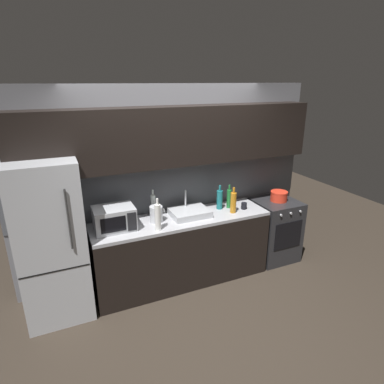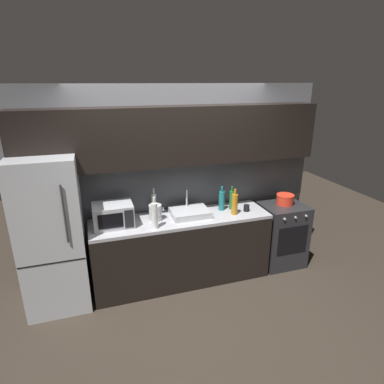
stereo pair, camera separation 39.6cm
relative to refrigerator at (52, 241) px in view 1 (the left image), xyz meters
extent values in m
plane|color=#2D261E|center=(1.51, -0.90, -0.90)|extent=(10.00, 10.00, 0.00)
cube|color=slate|center=(1.51, 0.40, 0.35)|extent=(4.00, 0.10, 2.50)
cube|color=#4C4F54|center=(1.51, 0.35, 0.30)|extent=(4.00, 0.01, 0.60)
cube|color=black|center=(1.51, 0.18, 1.00)|extent=(3.68, 0.34, 0.70)
cube|color=black|center=(1.51, 0.00, -0.47)|extent=(2.26, 0.60, 0.86)
cube|color=#9E9EA3|center=(1.51, 0.00, -0.02)|extent=(2.26, 0.60, 0.04)
cube|color=#ADAFB5|center=(0.00, 0.00, 0.00)|extent=(0.68, 0.66, 1.80)
cube|color=black|center=(0.00, -0.33, -0.18)|extent=(0.67, 0.00, 0.01)
cylinder|color=#333333|center=(0.19, -0.35, 0.36)|extent=(0.02, 0.02, 0.63)
cube|color=#232326|center=(2.98, 0.00, -0.45)|extent=(0.60, 0.60, 0.90)
cube|color=black|center=(2.98, -0.30, -0.40)|extent=(0.45, 0.01, 0.40)
cylinder|color=#B2B2B7|center=(2.82, -0.31, -0.07)|extent=(0.03, 0.02, 0.03)
cylinder|color=#B2B2B7|center=(2.98, -0.31, -0.07)|extent=(0.03, 0.02, 0.03)
cylinder|color=#B2B2B7|center=(3.15, -0.31, -0.07)|extent=(0.03, 0.02, 0.03)
cube|color=#A8AAAF|center=(0.68, 0.02, 0.14)|extent=(0.46, 0.34, 0.27)
cube|color=black|center=(0.64, -0.15, 0.14)|extent=(0.28, 0.01, 0.18)
cube|color=black|center=(0.85, -0.15, 0.14)|extent=(0.10, 0.01, 0.22)
cube|color=#ADAFB5|center=(1.63, 0.03, 0.04)|extent=(0.48, 0.38, 0.08)
cylinder|color=silver|center=(1.63, 0.16, 0.19)|extent=(0.02, 0.02, 0.22)
cylinder|color=#B7BABF|center=(1.19, 0.03, 0.10)|extent=(0.16, 0.16, 0.20)
sphere|color=black|center=(1.19, 0.03, 0.21)|extent=(0.02, 0.02, 0.02)
cone|color=#B7BABF|center=(1.28, 0.03, 0.14)|extent=(0.03, 0.03, 0.05)
cylinder|color=#19666B|center=(2.09, 0.08, 0.13)|extent=(0.08, 0.08, 0.26)
cylinder|color=#19666B|center=(2.09, 0.08, 0.29)|extent=(0.03, 0.03, 0.07)
cylinder|color=#1E6B2D|center=(2.23, 0.07, 0.13)|extent=(0.06, 0.06, 0.25)
cylinder|color=#1E6B2D|center=(2.23, 0.07, 0.29)|extent=(0.02, 0.02, 0.07)
cylinder|color=#B27019|center=(2.19, -0.11, 0.14)|extent=(0.08, 0.08, 0.27)
cylinder|color=#B27019|center=(2.19, -0.11, 0.31)|extent=(0.03, 0.03, 0.07)
cylinder|color=silver|center=(1.13, -0.20, 0.16)|extent=(0.07, 0.07, 0.31)
cylinder|color=silver|center=(1.13, -0.20, 0.35)|extent=(0.03, 0.03, 0.07)
cylinder|color=silver|center=(1.21, 0.21, 0.14)|extent=(0.06, 0.06, 0.28)
cylinder|color=silver|center=(1.21, 0.21, 0.32)|extent=(0.02, 0.02, 0.07)
cylinder|color=black|center=(2.38, -0.06, 0.05)|extent=(0.08, 0.08, 0.09)
cylinder|color=red|center=(3.01, 0.00, 0.06)|extent=(0.24, 0.24, 0.12)
cylinder|color=red|center=(3.01, 0.00, 0.13)|extent=(0.24, 0.24, 0.02)
camera|label=1|loc=(0.13, -3.43, 1.63)|focal=29.99mm
camera|label=2|loc=(0.50, -3.57, 1.63)|focal=29.99mm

